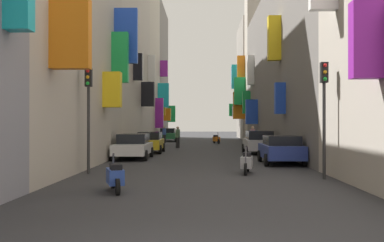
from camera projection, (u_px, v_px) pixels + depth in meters
ground_plane at (202, 149)px, 35.46m from camera, size 140.00×140.00×0.00m
building_left_mid_a at (28, 30)px, 20.74m from camera, size 7.33×14.98×12.69m
building_left_mid_b at (101, 32)px, 35.68m from camera, size 7.05×14.89×18.62m
building_left_mid_c at (127, 55)px, 48.01m from camera, size 7.23×9.77×18.78m
building_left_far at (142, 74)px, 59.28m from camera, size 7.11×12.81×17.18m
building_right_mid_a at (307, 68)px, 34.18m from camera, size 7.07×30.40×12.50m
building_right_mid_b at (272, 66)px, 51.21m from camera, size 7.40×3.65×17.15m
building_right_far at (262, 82)px, 59.81m from camera, size 7.36×10.95×15.13m
parked_car_green at (168, 134)px, 50.38m from camera, size 2.00×4.08×1.45m
parked_car_yellow at (150, 142)px, 31.00m from camera, size 1.85×3.91×1.44m
parked_car_silver at (259, 142)px, 29.90m from camera, size 2.00×4.06×1.53m
parked_car_white at (133, 146)px, 25.74m from camera, size 1.98×4.28×1.44m
parked_car_blue at (281, 149)px, 22.54m from camera, size 1.99×3.95×1.43m
scooter_orange at (216, 139)px, 44.42m from camera, size 0.74×1.71×1.13m
scooter_blue at (115, 177)px, 13.43m from camera, size 0.74×1.76×1.13m
scooter_silver at (247, 162)px, 18.33m from camera, size 0.62×1.86×1.13m
pedestrian_crossing at (164, 134)px, 46.02m from camera, size 0.41×0.41×1.73m
pedestrian_near_left at (178, 137)px, 37.01m from camera, size 0.39×0.39×1.76m
pedestrian_near_right at (253, 137)px, 35.59m from camera, size 0.52×0.52×1.80m
traffic_light_near_corner at (324, 100)px, 16.51m from camera, size 0.26×0.34×4.30m
traffic_light_far_corner at (88, 102)px, 18.22m from camera, size 0.26×0.34×4.29m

